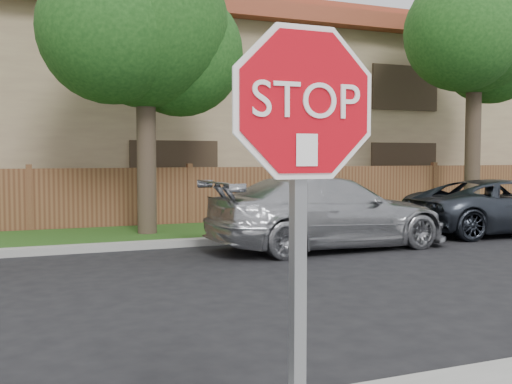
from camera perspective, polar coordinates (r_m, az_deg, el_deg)
name	(u,v)px	position (r m, az deg, el deg)	size (l,w,h in m)	color
far_curb	(35,251)	(12.30, -20.31, -5.31)	(70.00, 0.30, 0.15)	gray
grass_strip	(32,241)	(13.93, -20.53, -4.37)	(70.00, 3.00, 0.12)	#1E4714
fence	(30,202)	(15.45, -20.76, -0.86)	(70.00, 0.12, 1.60)	#55301E
apartment_building	(23,106)	(21.07, -21.31, 7.64)	(35.20, 9.20, 7.20)	#8E7558
tree_mid	(147,24)	(14.19, -10.33, 15.49)	(4.80, 3.90, 7.35)	#382B21
tree_right	(479,27)	(18.73, 20.48, 14.52)	(4.80, 3.90, 8.20)	#382B21
stop_sign	(302,171)	(2.83, 4.45, 1.97)	(1.01, 0.13, 2.55)	gray
sedan_right	(329,212)	(12.39, 6.94, -1.94)	(2.08, 5.13, 1.49)	#A7A9AE
sedan_far_right	(505,207)	(15.86, 22.62, -1.28)	(2.21, 4.80, 1.33)	#303641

